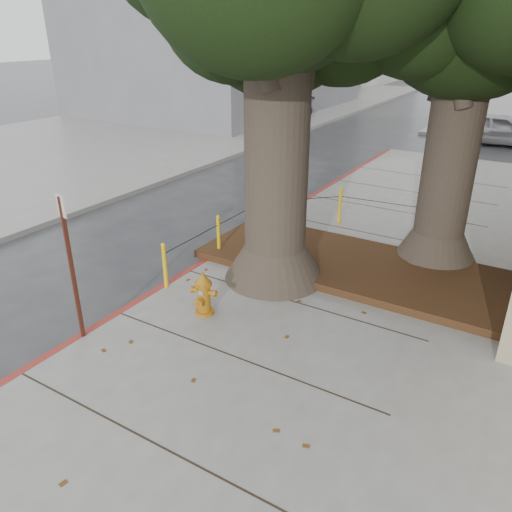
# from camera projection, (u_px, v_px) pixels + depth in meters

# --- Properties ---
(ground) EXTENTS (140.00, 140.00, 0.00)m
(ground) POSITION_uv_depth(u_px,v_px,m) (208.00, 354.00, 8.08)
(ground) COLOR #28282B
(ground) RESTS_ON ground
(sidewalk_opposite) EXTENTS (14.00, 60.00, 0.15)m
(sidewalk_opposite) POSITION_uv_depth(u_px,v_px,m) (90.00, 143.00, 22.44)
(sidewalk_opposite) COLOR slate
(sidewalk_opposite) RESTS_ON ground
(curb_red) EXTENTS (0.14, 26.00, 0.16)m
(curb_red) POSITION_uv_depth(u_px,v_px,m) (203.00, 265.00, 10.93)
(curb_red) COLOR maroon
(curb_red) RESTS_ON ground
(planter_bed) EXTENTS (6.40, 2.60, 0.16)m
(planter_bed) POSITION_uv_depth(u_px,v_px,m) (352.00, 265.00, 10.57)
(planter_bed) COLOR black
(planter_bed) RESTS_ON sidewalk_main
(building_far_grey) EXTENTS (12.00, 16.00, 12.00)m
(building_far_grey) POSITION_uv_depth(u_px,v_px,m) (221.00, 5.00, 29.73)
(building_far_grey) COLOR slate
(building_far_grey) RESTS_ON ground
(tree_far) EXTENTS (4.50, 3.80, 7.17)m
(tree_far) POSITION_uv_depth(u_px,v_px,m) (495.00, 15.00, 8.85)
(tree_far) COLOR #4C3F33
(tree_far) RESTS_ON sidewalk_main
(bollard_ring) EXTENTS (3.79, 5.39, 0.95)m
(bollard_ring) POSITION_uv_depth(u_px,v_px,m) (289.00, 223.00, 11.60)
(bollard_ring) COLOR yellow
(bollard_ring) RESTS_ON sidewalk_main
(fire_hydrant) EXTENTS (0.43, 0.41, 0.81)m
(fire_hydrant) POSITION_uv_depth(u_px,v_px,m) (204.00, 294.00, 8.78)
(fire_hydrant) COLOR #B46C12
(fire_hydrant) RESTS_ON sidewalk_main
(signpost) EXTENTS (0.24, 0.08, 2.44)m
(signpost) POSITION_uv_depth(u_px,v_px,m) (71.00, 261.00, 7.72)
(signpost) COLOR #471911
(signpost) RESTS_ON sidewalk_main
(car_silver) EXTENTS (4.19, 2.03, 1.38)m
(car_silver) POSITION_uv_depth(u_px,v_px,m) (500.00, 129.00, 22.16)
(car_silver) COLOR #B0B0B5
(car_silver) RESTS_ON ground
(car_dark) EXTENTS (2.30, 4.48, 1.24)m
(car_dark) POSITION_uv_depth(u_px,v_px,m) (282.00, 110.00, 27.56)
(car_dark) COLOR black
(car_dark) RESTS_ON ground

